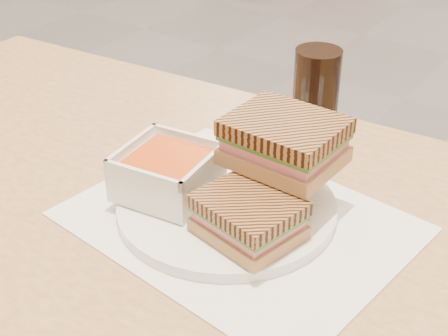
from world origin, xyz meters
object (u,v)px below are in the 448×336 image
Objects in this scene: plate at (227,206)px; soup_bowl at (168,174)px; panini_lower at (248,217)px; main_table at (161,276)px; cola_glass at (315,97)px.

plate is 2.19× the size of soup_bowl.
plate is 2.20× the size of panini_lower.
soup_bowl is 1.00× the size of panini_lower.
cola_glass is at bearing 74.58° from main_table.
soup_bowl is 0.88× the size of cola_glass.
cola_glass is at bearing 104.04° from panini_lower.
soup_bowl is at bearing -160.62° from plate.
cola_glass is at bearing 75.55° from soup_bowl.
plate is at bearing 19.38° from soup_bowl.
soup_bowl is at bearing -104.45° from cola_glass.
plate is 0.23m from cola_glass.
cola_glass reaches higher than soup_bowl.
main_table is 0.16m from soup_bowl.
panini_lower is (0.06, -0.04, 0.03)m from plate.
panini_lower is at bearing 0.67° from main_table.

